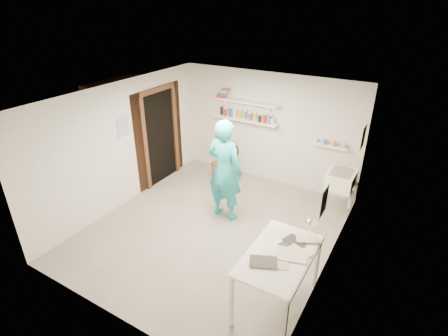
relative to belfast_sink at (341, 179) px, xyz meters
The scene contains 27 objects.
floor 2.54m from the belfast_sink, 135.83° to the right, with size 4.00×4.50×0.02m, color slate.
ceiling 2.98m from the belfast_sink, 135.83° to the right, with size 4.00×4.50×0.02m, color silver.
wall_back 1.90m from the belfast_sink, 162.26° to the left, with size 4.00×0.02×2.40m, color silver.
wall_front 4.36m from the belfast_sink, 113.84° to the right, with size 4.00×0.02×2.40m, color silver.
wall_left 4.16m from the belfast_sink, 155.67° to the right, with size 0.02×4.50×2.40m, color silver.
wall_right 1.79m from the belfast_sink, 81.30° to the right, with size 0.02×4.50×2.40m, color silver.
doorway_recess 3.81m from the belfast_sink, behind, with size 0.02×0.90×2.00m, color black.
corridor_box 4.51m from the belfast_sink, behind, with size 1.40×1.50×2.10m, color brown.
door_lintel 4.01m from the belfast_sink, behind, with size 0.06×1.05×0.10m, color brown.
door_jamb_near 3.91m from the belfast_sink, 162.82° to the right, with size 0.06×0.10×2.00m, color brown.
door_jamb_far 3.74m from the belfast_sink, behind, with size 0.06×0.10×2.00m, color brown.
shelf_lower 2.38m from the belfast_sink, 169.18° to the left, with size 1.50×0.22×0.03m, color white.
shelf_upper 2.52m from the belfast_sink, 169.18° to the left, with size 1.50×0.22×0.03m, color white.
ledge_shelf 0.75m from the belfast_sink, 130.40° to the left, with size 0.70×0.14×0.03m, color white.
poster_left 4.17m from the belfast_sink, 156.18° to the right, with size 0.01×0.28×0.36m, color #334C7F.
poster_right_a 0.89m from the belfast_sink, 22.79° to the left, with size 0.01×0.34×0.42m, color #995933.
poster_right_b 2.40m from the belfast_sink, 83.96° to the right, with size 0.01×0.30×0.38m, color #3F724C.
belfast_sink is the anchor object (origin of this frame).
man 2.17m from the belfast_sink, 145.76° to the right, with size 0.70×0.46×1.91m, color #23A4AF.
wall_clock 2.13m from the belfast_sink, 151.02° to the right, with size 0.34×0.34×0.04m, color beige.
wooden_chair 2.55m from the belfast_sink, behind, with size 0.39×0.37×0.83m, color brown.
work_table 2.72m from the belfast_sink, 92.33° to the right, with size 0.77×1.29×0.86m, color white.
desk_lamp 2.22m from the belfast_sink, 87.33° to the right, with size 0.16×0.16×0.16m, color silver.
spray_cans 2.41m from the belfast_sink, 169.18° to the left, with size 1.34×0.06×0.17m.
book_stack 3.05m from the belfast_sink, behind, with size 0.30×0.14×0.20m.
ledge_pots 0.78m from the belfast_sink, 130.40° to the left, with size 0.48×0.07×0.09m.
papers 2.71m from the belfast_sink, 92.33° to the right, with size 0.30×0.22×0.03m.
Camera 1 is at (2.78, -4.31, 3.76)m, focal length 28.00 mm.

